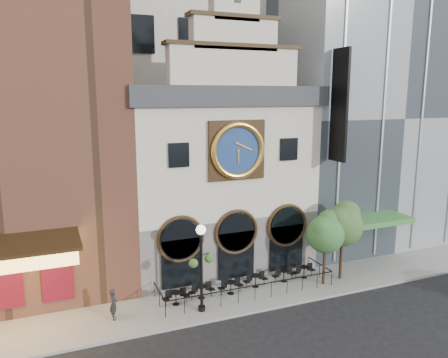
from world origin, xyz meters
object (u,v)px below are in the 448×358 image
at_px(bistro_5, 304,271).
at_px(lamppost, 201,258).
at_px(bistro_0, 176,297).
at_px(bistro_3, 256,280).
at_px(bistro_2, 231,287).
at_px(bistro_1, 202,291).
at_px(bistro_4, 284,274).
at_px(pedestrian, 113,304).
at_px(tree_left, 343,223).
at_px(tree_right, 326,231).

bearing_deg(bistro_5, lamppost, -167.77).
height_order(bistro_0, bistro_3, same).
bearing_deg(bistro_2, bistro_0, -178.76).
bearing_deg(bistro_3, bistro_1, -177.02).
bearing_deg(bistro_4, pedestrian, -176.08).
bearing_deg(bistro_1, tree_left, -4.35).
distance_m(lamppost, tree_right, 8.31).
bearing_deg(pedestrian, bistro_0, -83.88).
relative_size(bistro_0, bistro_1, 1.00).
distance_m(bistro_1, bistro_3, 3.59).
xyz_separation_m(bistro_1, tree_left, (9.25, -0.70, 3.25)).
distance_m(pedestrian, tree_right, 13.14).
bearing_deg(tree_right, tree_left, 9.59).
xyz_separation_m(bistro_0, bistro_2, (3.39, 0.07, 0.00)).
bearing_deg(tree_right, lamppost, -176.87).
xyz_separation_m(bistro_2, tree_right, (6.00, -0.83, 2.95)).
relative_size(bistro_0, tree_left, 0.31).
height_order(bistro_0, tree_left, tree_left).
relative_size(tree_left, tree_right, 1.09).
xyz_separation_m(bistro_0, lamppost, (1.11, -1.21, 2.57)).
relative_size(bistro_4, lamppost, 0.32).
bearing_deg(pedestrian, tree_left, -89.68).
bearing_deg(lamppost, bistro_1, 51.06).
height_order(pedestrian, tree_right, tree_right).
relative_size(bistro_0, lamppost, 0.32).
relative_size(bistro_4, bistro_5, 1.00).
bearing_deg(tree_left, bistro_2, 175.53).
bearing_deg(bistro_2, bistro_4, 5.33).
relative_size(bistro_3, bistro_4, 1.00).
height_order(bistro_3, lamppost, lamppost).
distance_m(bistro_3, bistro_4, 2.02).
xyz_separation_m(bistro_3, bistro_5, (3.53, 0.06, 0.00)).
bearing_deg(bistro_2, lamppost, -150.65).
distance_m(bistro_5, pedestrian, 12.22).
distance_m(bistro_0, bistro_2, 3.39).
bearing_deg(bistro_1, bistro_2, -3.85).
xyz_separation_m(bistro_0, tree_right, (9.40, -0.76, 2.95)).
height_order(bistro_2, pedestrian, pedestrian).
bearing_deg(bistro_2, bistro_1, 176.15).
bearing_deg(bistro_5, bistro_1, -178.03).
relative_size(bistro_1, bistro_3, 1.00).
height_order(lamppost, tree_right, lamppost).
distance_m(bistro_3, tree_right, 5.27).
bearing_deg(bistro_5, bistro_0, -177.12).
distance_m(bistro_2, tree_left, 8.16).
bearing_deg(tree_left, tree_right, -170.41).
relative_size(lamppost, tree_left, 0.97).
height_order(lamppost, tree_left, tree_left).
bearing_deg(bistro_0, tree_left, -2.69).
xyz_separation_m(bistro_5, pedestrian, (-12.19, -0.74, 0.38)).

